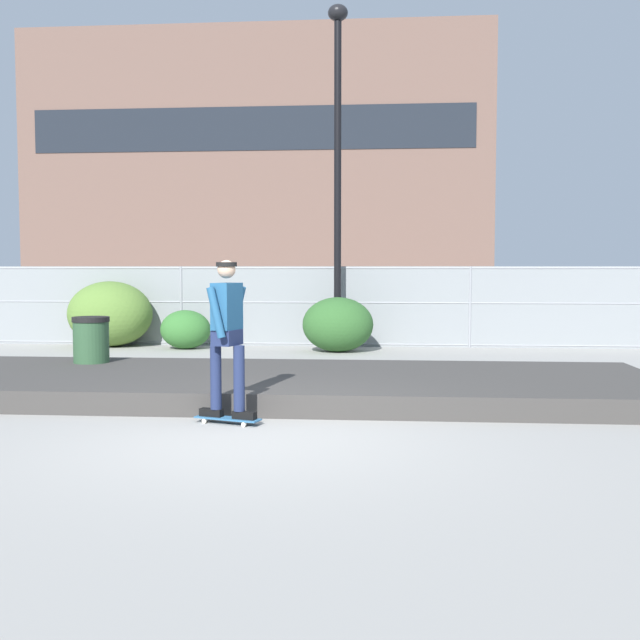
# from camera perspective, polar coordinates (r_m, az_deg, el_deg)

# --- Properties ---
(ground_plane) EXTENTS (120.00, 120.00, 0.00)m
(ground_plane) POSITION_cam_1_polar(r_m,az_deg,el_deg) (8.25, -4.96, -8.76)
(ground_plane) COLOR gray
(gravel_berm) EXTENTS (10.46, 3.56, 0.29)m
(gravel_berm) POSITION_cam_1_polar(r_m,az_deg,el_deg) (10.92, -2.51, -4.84)
(gravel_berm) COLOR #3D3A38
(gravel_berm) RESTS_ON ground_plane
(skateboard) EXTENTS (0.82, 0.44, 0.07)m
(skateboard) POSITION_cam_1_polar(r_m,az_deg,el_deg) (8.97, -6.94, -7.37)
(skateboard) COLOR #2D608C
(skateboard) RESTS_ON ground_plane
(skater) EXTENTS (0.72, 0.62, 1.83)m
(skater) POSITION_cam_1_polar(r_m,az_deg,el_deg) (8.82, -7.00, -0.60)
(skater) COLOR black
(skater) RESTS_ON skateboard
(chain_fence) EXTENTS (20.12, 0.06, 1.85)m
(chain_fence) POSITION_cam_1_polar(r_m,az_deg,el_deg) (17.51, 0.26, 1.05)
(chain_fence) COLOR gray
(chain_fence) RESTS_ON ground_plane
(street_lamp) EXTENTS (0.44, 0.44, 7.58)m
(street_lamp) POSITION_cam_1_polar(r_m,az_deg,el_deg) (17.29, 1.34, 13.37)
(street_lamp) COLOR black
(street_lamp) RESTS_ON ground_plane
(parked_car_near) EXTENTS (4.51, 2.17, 1.66)m
(parked_car_near) POSITION_cam_1_polar(r_m,az_deg,el_deg) (21.32, -14.31, 1.18)
(parked_car_near) COLOR maroon
(parked_car_near) RESTS_ON ground_plane
(parked_car_mid) EXTENTS (4.42, 1.99, 1.66)m
(parked_car_mid) POSITION_cam_1_polar(r_m,az_deg,el_deg) (20.35, 3.30, 1.17)
(parked_car_mid) COLOR navy
(parked_car_mid) RESTS_ON ground_plane
(parked_car_far) EXTENTS (4.55, 2.26, 1.66)m
(parked_car_far) POSITION_cam_1_polar(r_m,az_deg,el_deg) (20.58, 19.25, 0.99)
(parked_car_far) COLOR black
(parked_car_far) RESTS_ON ground_plane
(library_building) EXTENTS (27.97, 15.09, 15.89)m
(library_building) POSITION_cam_1_polar(r_m,az_deg,el_deg) (52.36, -3.78, 10.63)
(library_building) COLOR brown
(library_building) RESTS_ON ground_plane
(shrub_left) EXTENTS (1.95, 1.60, 1.51)m
(shrub_left) POSITION_cam_1_polar(r_m,az_deg,el_deg) (18.13, -15.48, 0.44)
(shrub_left) COLOR #567A33
(shrub_left) RESTS_ON ground_plane
(shrub_center) EXTENTS (1.13, 0.92, 0.87)m
(shrub_center) POSITION_cam_1_polar(r_m,az_deg,el_deg) (17.25, -10.06, -0.71)
(shrub_center) COLOR #336B2D
(shrub_center) RESTS_ON ground_plane
(shrub_right) EXTENTS (1.53, 1.25, 1.18)m
(shrub_right) POSITION_cam_1_polar(r_m,az_deg,el_deg) (16.37, 1.35, -0.35)
(shrub_right) COLOR #2D5B28
(shrub_right) RESTS_ON ground_plane
(trash_bin) EXTENTS (0.59, 0.59, 1.03)m
(trash_bin) POSITION_cam_1_polar(r_m,az_deg,el_deg) (12.73, -16.79, -2.06)
(trash_bin) COLOR #2D5133
(trash_bin) RESTS_ON ground_plane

